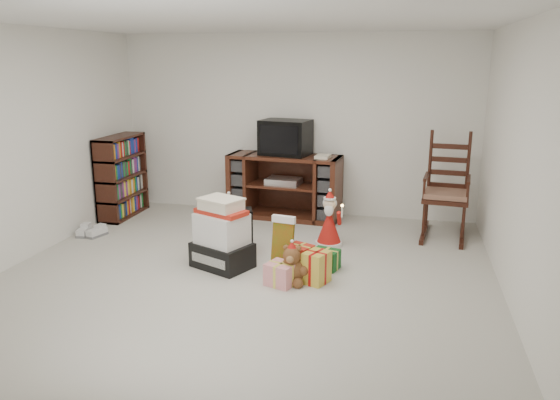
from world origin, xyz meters
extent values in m
cube|color=beige|center=(0.00, 0.00, -0.01)|extent=(5.00, 5.00, 0.01)
cube|color=white|center=(0.00, 0.00, 2.50)|extent=(5.00, 5.00, 0.01)
cube|color=white|center=(0.00, 2.50, 1.25)|extent=(5.00, 0.01, 2.50)
cube|color=white|center=(0.00, -2.50, 1.25)|extent=(5.00, 0.01, 2.50)
cube|color=white|center=(-2.50, 0.00, 1.25)|extent=(0.01, 5.00, 2.50)
cube|color=white|center=(2.50, 0.00, 1.25)|extent=(0.01, 5.00, 2.50)
cube|color=#4B2015|center=(-0.09, 2.20, 0.44)|extent=(1.58, 0.68, 0.88)
cube|color=silver|center=(-0.09, 2.16, 0.52)|extent=(0.49, 0.37, 0.09)
cube|color=#3B1610|center=(-2.32, 1.75, 0.57)|extent=(0.31, 0.93, 1.13)
cube|color=#3B1610|center=(2.03, 1.80, 0.49)|extent=(0.59, 0.57, 0.05)
cube|color=#9C6955|center=(2.03, 1.80, 0.55)|extent=(0.54, 0.53, 0.06)
cube|color=#3B1610|center=(2.03, 2.04, 0.93)|extent=(0.46, 0.11, 0.83)
cube|color=#3B1610|center=(2.03, 1.80, 0.03)|extent=(0.63, 0.94, 0.06)
cube|color=black|center=(-0.31, 0.20, 0.13)|extent=(0.71, 0.63, 0.27)
cube|color=white|center=(-0.31, 0.20, 0.43)|extent=(0.61, 0.55, 0.32)
cube|color=red|center=(-0.31, 0.20, 0.61)|extent=(0.60, 0.48, 0.05)
cube|color=beige|center=(-0.31, 0.20, 0.69)|extent=(0.49, 0.44, 0.10)
cube|color=maroon|center=(-0.32, 0.65, 0.26)|extent=(0.44, 0.32, 0.52)
cube|color=black|center=(-0.32, 0.74, 0.58)|extent=(0.20, 0.10, 0.03)
ellipsoid|color=brown|center=(0.50, -0.05, 0.13)|extent=(0.26, 0.22, 0.27)
sphere|color=brown|center=(0.50, -0.08, 0.29)|extent=(0.17, 0.17, 0.17)
cone|color=#B31913|center=(0.69, 1.15, 0.22)|extent=(0.31, 0.31, 0.45)
sphere|color=beige|center=(0.69, 1.15, 0.50)|extent=(0.15, 0.15, 0.15)
cone|color=#B31913|center=(0.69, 1.15, 0.62)|extent=(0.13, 0.13, 0.11)
cylinder|color=silver|center=(0.85, 1.03, 0.46)|extent=(0.02, 0.02, 0.13)
cone|color=#B31913|center=(-0.44, 0.84, 0.21)|extent=(0.30, 0.30, 0.43)
sphere|color=beige|center=(-0.44, 0.84, 0.48)|extent=(0.15, 0.15, 0.15)
cone|color=#B31913|center=(-0.44, 0.84, 0.59)|extent=(0.13, 0.13, 0.11)
cylinder|color=silver|center=(-0.29, 0.72, 0.44)|extent=(0.02, 0.02, 0.13)
cube|color=silver|center=(-2.36, 0.82, 0.05)|extent=(0.16, 0.29, 0.10)
cube|color=silver|center=(-2.18, 0.82, 0.05)|extent=(0.19, 0.30, 0.10)
cube|color=red|center=(0.53, 0.16, 0.13)|extent=(0.25, 0.25, 0.25)
cube|color=#165B25|center=(0.73, 0.40, 0.13)|extent=(0.25, 0.25, 0.25)
cube|color=gold|center=(0.77, 0.01, 0.13)|extent=(0.25, 0.25, 0.25)
cube|color=silver|center=(0.48, -0.18, 0.13)|extent=(0.25, 0.25, 0.25)
cube|color=black|center=(-0.08, 2.24, 1.12)|extent=(0.72, 0.56, 0.47)
cube|color=black|center=(-0.08, 2.01, 1.12)|extent=(0.55, 0.12, 0.38)
camera|label=1|loc=(1.53, -4.98, 2.15)|focal=35.00mm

